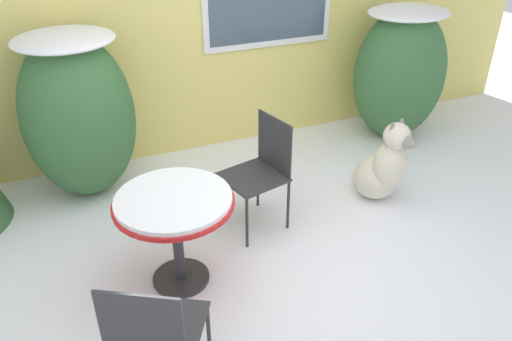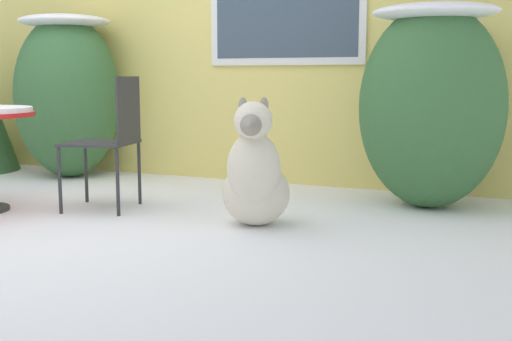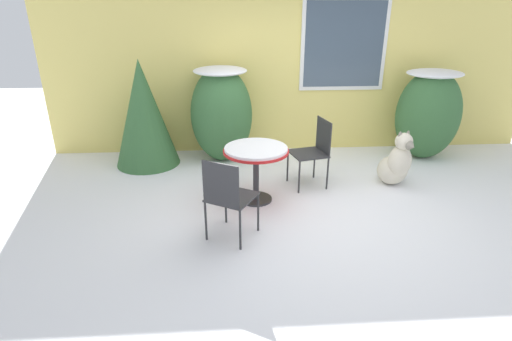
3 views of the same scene
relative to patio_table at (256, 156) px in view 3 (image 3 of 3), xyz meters
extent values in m
plane|color=white|center=(0.74, -0.24, -0.60)|extent=(16.00, 16.00, 0.00)
cube|color=#E5D16B|center=(0.74, 1.96, 0.96)|extent=(8.00, 0.06, 3.11)
cube|color=silver|center=(1.53, 1.92, 1.13)|extent=(1.38, 0.04, 1.43)
cube|color=#3D4C5B|center=(1.53, 1.90, 1.13)|extent=(1.26, 0.01, 1.31)
ellipsoid|color=#386638|center=(-0.44, 1.50, 0.14)|extent=(0.95, 0.93, 1.47)
ellipsoid|color=white|center=(-0.44, 1.50, 0.81)|extent=(0.81, 0.79, 0.12)
ellipsoid|color=#386638|center=(2.82, 1.38, 0.11)|extent=(1.01, 0.85, 1.42)
ellipsoid|color=white|center=(2.82, 1.38, 0.76)|extent=(0.86, 0.72, 0.12)
cone|color=#386638|center=(-1.61, 1.38, 0.21)|extent=(0.97, 0.97, 1.61)
cylinder|color=#2D2D30|center=(0.00, 0.00, -0.59)|extent=(0.41, 0.41, 0.03)
cylinder|color=#2D2D30|center=(0.00, 0.00, -0.26)|extent=(0.07, 0.07, 0.63)
cylinder|color=red|center=(0.00, 0.00, 0.07)|extent=(0.81, 0.81, 0.03)
cylinder|color=white|center=(0.00, 0.00, 0.10)|extent=(0.78, 0.78, 0.03)
cube|color=#2D2D30|center=(0.73, 0.41, -0.13)|extent=(0.54, 0.54, 0.02)
cube|color=#2D2D30|center=(0.94, 0.46, 0.10)|extent=(0.11, 0.40, 0.45)
cylinder|color=#2D2D30|center=(0.48, 0.56, -0.37)|extent=(0.02, 0.02, 0.46)
cylinder|color=#2D2D30|center=(0.58, 0.16, -0.37)|extent=(0.02, 0.02, 0.46)
cylinder|color=#2D2D30|center=(0.88, 0.66, -0.37)|extent=(0.02, 0.02, 0.46)
cylinder|color=#2D2D30|center=(0.98, 0.26, -0.37)|extent=(0.02, 0.02, 0.46)
cube|color=#2D2D30|center=(-0.31, -0.83, -0.13)|extent=(0.61, 0.61, 0.02)
cube|color=#2D2D30|center=(-0.42, -1.02, 0.10)|extent=(0.36, 0.22, 0.45)
cylinder|color=#2D2D30|center=(-0.03, -0.76, -0.37)|extent=(0.02, 0.02, 0.46)
cylinder|color=#2D2D30|center=(-0.38, -0.55, -0.37)|extent=(0.02, 0.02, 0.46)
cylinder|color=#2D2D30|center=(-0.23, -1.11, -0.37)|extent=(0.02, 0.02, 0.46)
cylinder|color=#2D2D30|center=(-0.59, -0.90, -0.37)|extent=(0.02, 0.02, 0.46)
ellipsoid|color=beige|center=(1.93, 0.39, -0.40)|extent=(0.52, 0.50, 0.40)
ellipsoid|color=beige|center=(1.96, 0.28, -0.23)|extent=(0.40, 0.37, 0.44)
sphere|color=beige|center=(1.97, 0.25, 0.06)|extent=(0.23, 0.23, 0.23)
cone|color=gray|center=(2.01, 0.10, 0.05)|extent=(0.15, 0.12, 0.13)
ellipsoid|color=gray|center=(1.90, 0.25, 0.15)|extent=(0.06, 0.05, 0.10)
ellipsoid|color=gray|center=(2.02, 0.29, 0.15)|extent=(0.06, 0.05, 0.10)
ellipsoid|color=beige|center=(1.87, 0.57, -0.51)|extent=(0.13, 0.20, 0.08)
camera|label=1|loc=(-0.55, -2.72, 1.92)|focal=35.00mm
camera|label=2|loc=(3.50, -3.21, 0.32)|focal=45.00mm
camera|label=3|loc=(-0.30, -4.59, 1.74)|focal=28.00mm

